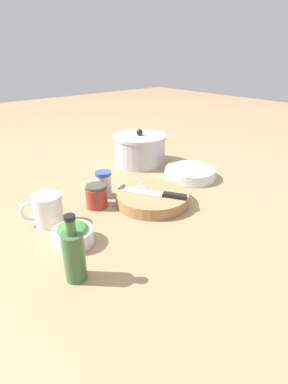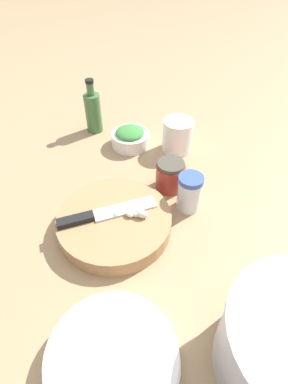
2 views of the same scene
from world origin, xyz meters
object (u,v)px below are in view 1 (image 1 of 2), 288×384
(chef_knife, at_px, (158,194))
(coffee_mug, at_px, (47,210))
(cutting_board, at_px, (152,198))
(spice_jar, at_px, (104,184))
(plate_stack, at_px, (190,173))
(herb_bowl, at_px, (73,234))
(stock_pot, at_px, (140,149))
(garlic_cloves, at_px, (142,187))
(honey_jar, at_px, (96,196))
(oil_bottle, at_px, (74,254))

(chef_knife, distance_m, coffee_mug, 0.35)
(cutting_board, distance_m, coffee_mug, 0.34)
(spice_jar, xyz_separation_m, plate_stack, (0.36, -0.09, -0.03))
(cutting_board, distance_m, chef_knife, 0.04)
(coffee_mug, relative_size, plate_stack, 0.56)
(coffee_mug, bearing_deg, herb_bowl, -86.88)
(chef_knife, distance_m, plate_stack, 0.28)
(spice_jar, height_order, plate_stack, spice_jar)
(stock_pot, bearing_deg, plate_stack, -80.99)
(herb_bowl, relative_size, plate_stack, 0.54)
(garlic_cloves, height_order, plate_stack, garlic_cloves)
(garlic_cloves, relative_size, spice_jar, 0.81)
(herb_bowl, xyz_separation_m, coffee_mug, (-0.01, 0.14, 0.02))
(cutting_board, height_order, plate_stack, plate_stack)
(chef_knife, xyz_separation_m, garlic_cloves, (-0.01, 0.07, 0.00))
(cutting_board, bearing_deg, herb_bowl, -173.79)
(spice_jar, relative_size, coffee_mug, 0.80)
(spice_jar, xyz_separation_m, honey_jar, (-0.06, -0.05, -0.01))
(chef_knife, xyz_separation_m, oil_bottle, (-0.38, -0.14, 0.02))
(oil_bottle, bearing_deg, herb_bowl, 63.69)
(spice_jar, relative_size, stock_pot, 0.39)
(coffee_mug, bearing_deg, oil_bottle, -101.79)
(stock_pot, bearing_deg, coffee_mug, -157.53)
(plate_stack, distance_m, oil_bottle, 0.68)
(honey_jar, distance_m, oil_bottle, 0.35)
(herb_bowl, height_order, oil_bottle, oil_bottle)
(plate_stack, bearing_deg, garlic_cloves, -175.92)
(chef_knife, xyz_separation_m, honey_jar, (-0.16, 0.13, -0.01))
(garlic_cloves, bearing_deg, oil_bottle, -150.84)
(cutting_board, height_order, coffee_mug, coffee_mug)
(spice_jar, bearing_deg, coffee_mug, -168.23)
(cutting_board, bearing_deg, garlic_cloves, 100.51)
(chef_knife, distance_m, oil_bottle, 0.41)
(herb_bowl, height_order, spice_jar, spice_jar)
(spice_jar, height_order, oil_bottle, oil_bottle)
(garlic_cloves, bearing_deg, cutting_board, -79.49)
(herb_bowl, relative_size, honey_jar, 1.47)
(chef_knife, height_order, honey_jar, honey_jar)
(spice_jar, height_order, honey_jar, spice_jar)
(garlic_cloves, bearing_deg, spice_jar, 128.31)
(honey_jar, height_order, oil_bottle, oil_bottle)
(spice_jar, xyz_separation_m, stock_pot, (0.31, 0.18, 0.02))
(chef_knife, bearing_deg, stock_pot, 28.54)
(chef_knife, relative_size, coffee_mug, 1.72)
(cutting_board, xyz_separation_m, plate_stack, (0.26, 0.06, 0.00))
(spice_jar, distance_m, stock_pot, 0.36)
(cutting_board, relative_size, herb_bowl, 2.19)
(plate_stack, bearing_deg, spice_jar, 166.26)
(cutting_board, distance_m, oil_bottle, 0.42)
(plate_stack, bearing_deg, cutting_board, -166.20)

